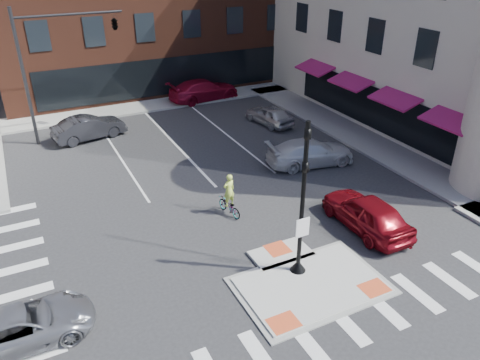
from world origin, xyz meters
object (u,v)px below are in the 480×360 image
bg_car_silver (269,115)px  bg_car_red (204,90)px  bg_car_dark (89,128)px  red_sedan (367,213)px  silver_suv (23,326)px  cyclist (229,201)px  white_pickup (310,152)px

bg_car_silver → bg_car_red: bg_car_red is taller
bg_car_dark → bg_car_red: bg_car_red is taller
red_sedan → bg_car_dark: bearing=-60.5°
bg_car_red → red_sedan: bearing=172.2°
silver_suv → cyclist: cyclist is taller
bg_car_red → cyclist: (-5.50, -16.13, -0.12)m
bg_car_dark → red_sedan: bearing=-161.8°
silver_suv → white_pickup: bearing=-67.0°
silver_suv → red_sedan: (13.79, 0.28, 0.17)m
bg_car_red → white_pickup: bearing=177.7°
red_sedan → bg_car_silver: size_ratio=1.20×
bg_car_silver → bg_car_red: bearing=-84.3°
red_sedan → bg_car_dark: 18.05m
bg_car_red → bg_car_dark: bearing=107.4°
white_pickup → cyclist: size_ratio=2.43×
silver_suv → red_sedan: red_sedan is taller
bg_car_dark → bg_car_red: 10.28m
white_pickup → cyclist: 6.91m
bg_car_dark → cyclist: cyclist is taller
red_sedan → bg_car_silver: 13.22m
white_pickup → bg_car_red: bearing=12.7°
silver_suv → bg_car_silver: 21.07m
white_pickup → bg_car_red: (-0.82, 13.34, 0.09)m
bg_car_silver → white_pickup: bearing=70.5°
white_pickup → bg_car_dark: (-10.27, 9.29, 0.02)m
bg_car_dark → bg_car_silver: size_ratio=1.16×
red_sedan → bg_car_red: size_ratio=0.83×
white_pickup → bg_car_silver: 6.56m
white_pickup → bg_car_silver: white_pickup is taller
red_sedan → white_pickup: size_ratio=0.93×
red_sedan → cyclist: 6.07m
cyclist → bg_car_red: bearing=-119.4°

